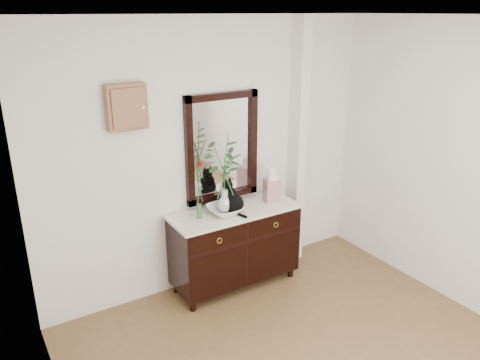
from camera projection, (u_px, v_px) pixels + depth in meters
wall_back at (213, 157)px, 4.65m from camera, size 3.60×0.04×2.70m
pilaster at (297, 145)px, 5.08m from camera, size 0.12×0.20×2.70m
sideboard at (235, 243)px, 4.80m from camera, size 1.33×0.52×0.82m
wall_mirror at (222, 148)px, 4.66m from camera, size 0.80×0.06×1.10m
key_cabinet at (127, 107)px, 4.00m from camera, size 0.35×0.10×0.40m
cat at (232, 196)px, 4.58m from camera, size 0.29×0.33×0.33m
lotus_bowl at (225, 210)px, 4.57m from camera, size 0.35×0.35×0.08m
vase_branches at (224, 173)px, 4.44m from camera, size 0.39×0.39×0.80m
bud_vase_rose at (199, 190)px, 4.38m from camera, size 0.08×0.08×0.58m
ginger_jar at (272, 184)px, 4.82m from camera, size 0.18×0.18×0.39m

